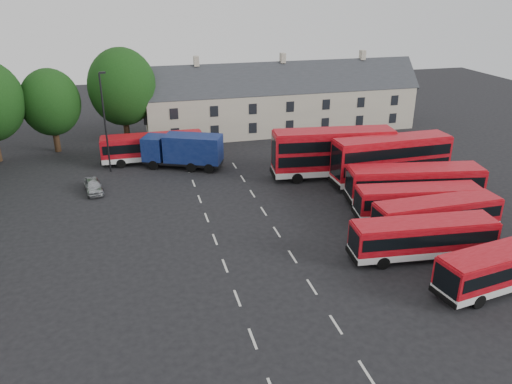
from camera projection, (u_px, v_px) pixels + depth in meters
The scene contains 14 objects.
ground at pixel (220, 252), 36.79m from camera, with size 140.00×140.00×0.00m, color black.
lane_markings at pixel (246, 236), 39.15m from camera, with size 5.15×33.80×0.01m.
terrace_houses at pixel (282, 102), 65.24m from camera, with size 35.70×7.13×10.06m.
bus_row_a at pixel (508, 264), 31.94m from camera, with size 10.52×3.90×2.91m.
bus_row_b at pixel (423, 236), 35.42m from camera, with size 10.53×3.32×2.93m.
bus_row_c at pixel (437, 214), 38.82m from camera, with size 10.25×2.55×2.89m.
bus_row_d at pixel (418, 200), 41.25m from camera, with size 10.49×3.88×2.90m.
bus_row_e at pixel (415, 181), 44.27m from camera, with size 12.20×4.66×3.37m.
bus_dd_south at pixel (391, 158), 48.17m from camera, with size 11.63×2.95×4.75m.
bus_dd_north at pixel (333, 151), 49.77m from camera, with size 12.30×4.10×4.95m.
bus_north at pixel (153, 146), 54.41m from camera, with size 10.93×2.55×3.09m.
box_truck at pixel (184, 150), 52.60m from camera, with size 8.63×5.74×3.63m.
silver_car at pixel (93, 186), 46.94m from camera, with size 1.50×3.74×1.27m, color #ACAFB4.
lamppost at pixel (105, 120), 50.16m from camera, with size 0.72×0.38×10.32m.
Camera 1 is at (-5.43, -31.79, 18.46)m, focal length 35.00 mm.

